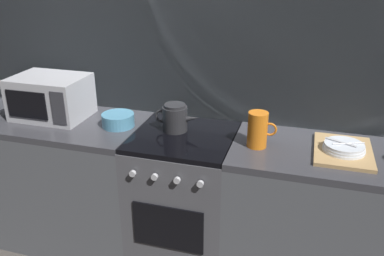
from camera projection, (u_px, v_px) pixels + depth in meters
ground_plane at (185, 256)px, 2.77m from camera, size 8.00×8.00×0.00m
back_wall at (198, 71)px, 2.58m from camera, size 3.60×0.05×2.40m
counter_left at (60, 179)px, 2.82m from camera, size 1.20×0.60×0.90m
stove_unit at (184, 199)px, 2.59m from camera, size 0.60×0.63×0.90m
counter_right at (332, 224)px, 2.35m from camera, size 1.20×0.60×0.90m
microwave at (51, 97)px, 2.63m from camera, size 0.46×0.35×0.27m
kettle at (175, 118)px, 2.44m from camera, size 0.28×0.15×0.17m
mixing_bowl at (118, 120)px, 2.52m from camera, size 0.20×0.20×0.08m
pitcher at (258, 130)px, 2.23m from camera, size 0.16×0.11×0.20m
dish_pile at (343, 150)px, 2.18m from camera, size 0.30×0.40×0.07m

